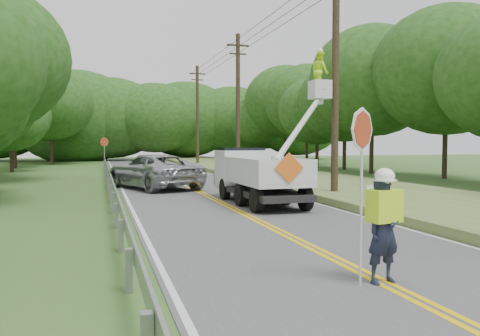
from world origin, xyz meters
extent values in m
plane|color=#3A5B20|center=(0.00, 0.00, 0.00)|extent=(140.00, 140.00, 0.00)
cube|color=#4A4A4C|center=(0.00, 14.00, 0.01)|extent=(7.20, 96.00, 0.02)
cube|color=yellow|center=(-0.10, 14.00, 0.02)|extent=(0.12, 96.00, 0.00)
cube|color=yellow|center=(0.10, 14.00, 0.02)|extent=(0.12, 96.00, 0.00)
cube|color=silver|center=(-3.45, 14.00, 0.02)|extent=(0.12, 96.00, 0.00)
cube|color=silver|center=(3.45, 14.00, 0.02)|extent=(0.12, 96.00, 0.00)
cube|color=gray|center=(-4.10, -2.00, 0.35)|extent=(0.12, 0.14, 0.70)
cube|color=gray|center=(-4.10, 1.00, 0.35)|extent=(0.12, 0.14, 0.70)
cube|color=gray|center=(-4.10, 4.00, 0.35)|extent=(0.12, 0.14, 0.70)
cube|color=gray|center=(-4.10, 7.00, 0.35)|extent=(0.12, 0.14, 0.70)
cube|color=gray|center=(-4.10, 10.00, 0.35)|extent=(0.12, 0.14, 0.70)
cube|color=gray|center=(-4.10, 13.00, 0.35)|extent=(0.12, 0.14, 0.70)
cube|color=gray|center=(-4.10, 16.00, 0.35)|extent=(0.12, 0.14, 0.70)
cube|color=gray|center=(-4.10, 19.00, 0.35)|extent=(0.12, 0.14, 0.70)
cube|color=gray|center=(-4.10, 22.00, 0.35)|extent=(0.12, 0.14, 0.70)
cube|color=gray|center=(-4.10, 25.00, 0.35)|extent=(0.12, 0.14, 0.70)
cube|color=gray|center=(-4.10, 28.00, 0.35)|extent=(0.12, 0.14, 0.70)
cube|color=gray|center=(-4.10, 31.00, 0.35)|extent=(0.12, 0.14, 0.70)
cube|color=gray|center=(-4.10, 34.00, 0.35)|extent=(0.12, 0.14, 0.70)
cube|color=gray|center=(-4.10, 37.00, 0.35)|extent=(0.12, 0.14, 0.70)
cube|color=gray|center=(-4.00, 15.00, 0.60)|extent=(0.05, 48.00, 0.34)
cylinder|color=black|center=(5.00, 9.00, 5.00)|extent=(0.30, 0.30, 10.00)
cylinder|color=black|center=(5.00, 24.00, 5.00)|extent=(0.30, 0.30, 10.00)
cube|color=black|center=(5.00, 24.00, 9.20)|extent=(1.60, 0.12, 0.12)
cube|color=black|center=(5.00, 24.00, 8.60)|extent=(1.20, 0.10, 0.10)
cylinder|color=black|center=(5.00, 39.00, 5.00)|extent=(0.30, 0.30, 10.00)
cube|color=black|center=(5.00, 39.00, 9.20)|extent=(1.60, 0.12, 0.12)
cube|color=black|center=(5.00, 39.00, 8.60)|extent=(1.20, 0.10, 0.10)
cylinder|color=black|center=(4.30, 17.50, 9.10)|extent=(0.03, 43.00, 0.03)
cylinder|color=black|center=(5.00, 17.50, 9.10)|extent=(0.03, 43.00, 0.03)
cylinder|color=black|center=(5.70, 17.50, 9.10)|extent=(0.03, 43.00, 0.03)
cube|color=#4F6830|center=(7.10, 14.00, 0.15)|extent=(7.00, 96.00, 0.30)
cylinder|color=#332319|center=(-11.18, 32.45, 1.19)|extent=(0.32, 0.32, 2.37)
ellipsoid|color=#19440F|center=(-11.18, 32.45, 4.09)|extent=(5.54, 5.54, 4.87)
cylinder|color=#332319|center=(-11.84, 38.46, 1.37)|extent=(0.32, 0.32, 2.75)
ellipsoid|color=#19440F|center=(-11.84, 38.46, 4.73)|extent=(6.41, 6.41, 5.64)
cylinder|color=#332319|center=(-9.31, 45.14, 1.88)|extent=(0.32, 0.32, 3.76)
ellipsoid|color=#19440F|center=(-9.31, 45.14, 6.47)|extent=(8.76, 8.76, 7.71)
cylinder|color=#332319|center=(-9.74, 50.39, 1.77)|extent=(0.32, 0.32, 3.55)
ellipsoid|color=#19440F|center=(-9.74, 50.39, 6.11)|extent=(8.28, 8.28, 7.29)
cylinder|color=#332319|center=(17.01, 17.19, 2.02)|extent=(0.32, 0.32, 4.05)
ellipsoid|color=#19440F|center=(17.01, 17.19, 6.97)|extent=(9.45, 9.45, 8.31)
cylinder|color=#332319|center=(15.03, 22.82, 2.01)|extent=(0.32, 0.32, 4.01)
ellipsoid|color=#19440F|center=(15.03, 22.82, 6.91)|extent=(9.37, 9.37, 8.24)
cylinder|color=#332319|center=(15.71, 28.32, 1.71)|extent=(0.32, 0.32, 3.42)
ellipsoid|color=#19440F|center=(15.71, 28.32, 5.89)|extent=(7.98, 7.98, 7.03)
cylinder|color=#332319|center=(14.72, 31.71, 1.53)|extent=(0.32, 0.32, 3.05)
ellipsoid|color=#19440F|center=(14.72, 31.71, 5.25)|extent=(7.12, 7.12, 6.26)
cylinder|color=#332319|center=(16.33, 37.65, 1.90)|extent=(0.32, 0.32, 3.81)
ellipsoid|color=#19440F|center=(16.33, 37.65, 6.55)|extent=(8.88, 8.88, 7.81)
cylinder|color=#332319|center=(16.29, 43.79, 2.04)|extent=(0.32, 0.32, 4.09)
ellipsoid|color=#19440F|center=(16.29, 43.79, 7.04)|extent=(9.54, 9.54, 8.40)
cylinder|color=#332319|center=(13.89, 46.46, 1.44)|extent=(0.32, 0.32, 2.89)
ellipsoid|color=#19440F|center=(13.89, 46.46, 4.97)|extent=(6.73, 6.73, 5.93)
ellipsoid|color=#19440F|center=(-12.14, 57.28, 5.50)|extent=(10.50, 7.88, 7.88)
ellipsoid|color=#19440F|center=(-7.32, 56.41, 5.50)|extent=(16.18, 12.13, 12.13)
ellipsoid|color=#19440F|center=(-2.99, 56.15, 5.50)|extent=(13.91, 10.43, 10.43)
ellipsoid|color=#19440F|center=(2.46, 54.40, 5.50)|extent=(11.96, 8.97, 8.97)
ellipsoid|color=#19440F|center=(7.06, 57.79, 5.50)|extent=(13.91, 10.43, 10.43)
ellipsoid|color=#19440F|center=(13.51, 56.98, 5.50)|extent=(12.43, 9.32, 9.32)
ellipsoid|color=#19440F|center=(17.44, 56.09, 5.50)|extent=(11.01, 8.25, 8.25)
ellipsoid|color=#19440F|center=(22.13, 54.07, 5.50)|extent=(13.29, 9.96, 9.96)
imported|color=#191E33|center=(0.00, -2.68, 0.91)|extent=(0.72, 0.54, 1.78)
cube|color=#ACDC1D|center=(0.00, -2.68, 1.31)|extent=(0.60, 0.43, 0.54)
ellipsoid|color=white|center=(0.00, -2.68, 1.81)|extent=(0.33, 0.33, 0.27)
cylinder|color=#B7B7B7|center=(-0.45, -2.71, 1.26)|extent=(0.04, 0.04, 2.49)
cylinder|color=#A4371A|center=(-0.45, -2.71, 2.57)|extent=(0.61, 0.42, 0.71)
cylinder|color=black|center=(0.48, 5.68, 0.45)|extent=(0.28, 0.86, 0.85)
cylinder|color=black|center=(2.25, 5.72, 0.45)|extent=(0.28, 0.86, 0.85)
cylinder|color=black|center=(0.44, 7.46, 0.45)|extent=(0.28, 0.86, 0.85)
cylinder|color=black|center=(2.22, 7.49, 0.45)|extent=(0.28, 0.86, 0.85)
cylinder|color=black|center=(0.40, 9.68, 0.45)|extent=(0.28, 0.86, 0.85)
cylinder|color=black|center=(2.18, 9.71, 0.45)|extent=(0.28, 0.86, 0.85)
cube|color=black|center=(1.33, 7.74, 0.51)|extent=(1.97, 5.72, 0.22)
cube|color=silver|center=(1.34, 7.12, 0.95)|extent=(2.12, 4.12, 0.20)
cube|color=silver|center=(0.34, 7.10, 1.40)|extent=(0.13, 4.09, 0.80)
cube|color=silver|center=(2.34, 7.14, 1.40)|extent=(0.13, 4.09, 0.80)
cube|color=silver|center=(1.38, 5.10, 1.40)|extent=(2.04, 0.09, 0.80)
cube|color=silver|center=(1.28, 10.14, 1.22)|extent=(2.03, 1.72, 1.60)
cube|color=black|center=(1.28, 10.32, 1.80)|extent=(1.80, 1.19, 0.67)
cube|color=silver|center=(1.36, 6.14, 1.40)|extent=(0.81, 0.81, 0.71)
cube|color=silver|center=(4.30, 9.00, 4.53)|extent=(0.76, 0.76, 0.76)
imported|color=#ACDC1D|center=(4.30, 9.00, 5.28)|extent=(0.62, 0.80, 1.65)
cube|color=orange|center=(1.38, 5.03, 1.53)|extent=(1.01, 0.06, 1.01)
imported|color=#AEAFB5|center=(-1.88, 15.40, 0.88)|extent=(4.91, 6.82, 1.73)
imported|color=#323538|center=(-1.31, 25.11, 0.76)|extent=(2.58, 5.31, 1.49)
cylinder|color=gray|center=(-4.23, 20.59, 1.25)|extent=(0.06, 0.06, 2.49)
cylinder|color=#A4371A|center=(-4.23, 20.59, 2.38)|extent=(0.51, 0.29, 0.57)
cube|color=white|center=(5.53, 6.81, 0.56)|extent=(0.50, 0.17, 0.36)
cylinder|color=gray|center=(5.33, 6.81, 0.25)|extent=(0.02, 0.02, 0.51)
cylinder|color=gray|center=(5.73, 6.81, 0.25)|extent=(0.02, 0.02, 0.51)
camera|label=1|loc=(-4.52, -9.79, 2.36)|focal=36.85mm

